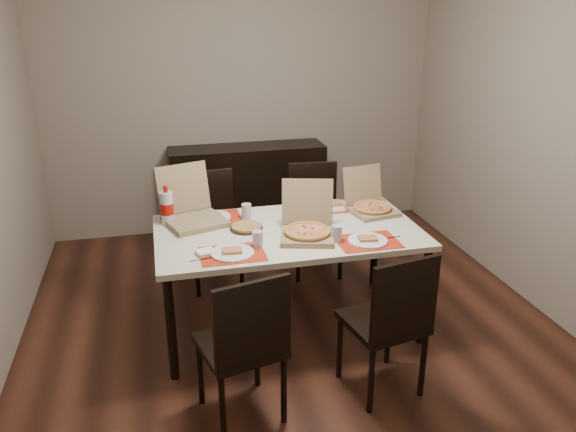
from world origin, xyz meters
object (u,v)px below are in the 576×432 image
at_px(chair_far_left, 212,224).
at_px(dip_bowl, 290,217).
at_px(chair_near_left, 245,343).
at_px(chair_near_right, 390,319).
at_px(dining_table, 288,238).
at_px(pizza_box_center, 307,228).
at_px(soda_bottle, 167,208).
at_px(chair_far_right, 314,213).
at_px(sideboard, 248,191).

relative_size(chair_far_left, dip_bowl, 8.07).
bearing_deg(chair_near_left, chair_near_right, 2.51).
relative_size(dining_table, chair_near_right, 1.94).
distance_m(dining_table, chair_near_right, 0.98).
height_order(dining_table, pizza_box_center, pizza_box_center).
relative_size(dip_bowl, soda_bottle, 0.42).
height_order(dining_table, chair_near_left, chair_near_left).
distance_m(dining_table, chair_far_right, 0.98).
distance_m(chair_near_left, soda_bottle, 1.33).
bearing_deg(chair_near_left, chair_far_left, 89.30).
bearing_deg(sideboard, chair_near_left, -100.26).
xyz_separation_m(sideboard, chair_near_right, (0.36, -2.67, 0.06)).
bearing_deg(chair_far_right, chair_near_right, -91.74).
bearing_deg(chair_near_right, sideboard, 97.79).
bearing_deg(sideboard, pizza_box_center, -87.87).
height_order(sideboard, chair_far_left, chair_far_left).
bearing_deg(chair_far_right, dining_table, -117.25).
relative_size(sideboard, chair_far_right, 1.61).
distance_m(dining_table, dip_bowl, 0.22).
bearing_deg(dining_table, soda_bottle, 158.56).
xyz_separation_m(sideboard, pizza_box_center, (0.07, -1.92, 0.36)).
xyz_separation_m(dining_table, chair_near_left, (-0.46, -0.92, -0.17)).
bearing_deg(dining_table, pizza_box_center, -55.40).
distance_m(sideboard, dip_bowl, 1.62).
height_order(dining_table, chair_far_left, chair_far_left).
xyz_separation_m(chair_near_left, chair_far_right, (0.91, 1.78, 0.00)).
xyz_separation_m(chair_near_right, pizza_box_center, (-0.29, 0.74, 0.29)).
bearing_deg(chair_far_left, pizza_box_center, -61.06).
distance_m(chair_near_left, chair_near_right, 0.86).
bearing_deg(soda_bottle, dip_bowl, -7.66).
relative_size(pizza_box_center, dip_bowl, 4.01).
relative_size(sideboard, soda_bottle, 5.42).
height_order(chair_far_left, dip_bowl, chair_far_left).
relative_size(sideboard, chair_near_right, 1.61).
xyz_separation_m(chair_far_left, dip_bowl, (0.51, -0.64, 0.25)).
height_order(sideboard, chair_far_right, chair_far_right).
bearing_deg(soda_bottle, chair_near_right, -45.29).
xyz_separation_m(chair_near_right, chair_far_right, (0.05, 1.75, 0.00)).
bearing_deg(sideboard, chair_near_right, -82.21).
distance_m(dining_table, pizza_box_center, 0.21).
xyz_separation_m(dining_table, chair_near_right, (0.39, -0.89, -0.17)).
xyz_separation_m(dining_table, pizza_box_center, (0.10, -0.14, 0.12)).
xyz_separation_m(chair_far_right, dip_bowl, (-0.38, -0.66, 0.25)).
distance_m(chair_far_left, pizza_box_center, 1.15).
height_order(sideboard, chair_near_left, chair_near_left).
bearing_deg(chair_far_right, sideboard, 114.41).
height_order(chair_near_left, chair_near_right, same).
distance_m(chair_near_right, soda_bottle, 1.72).
height_order(chair_far_right, pizza_box_center, pizza_box_center).
height_order(sideboard, soda_bottle, soda_bottle).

